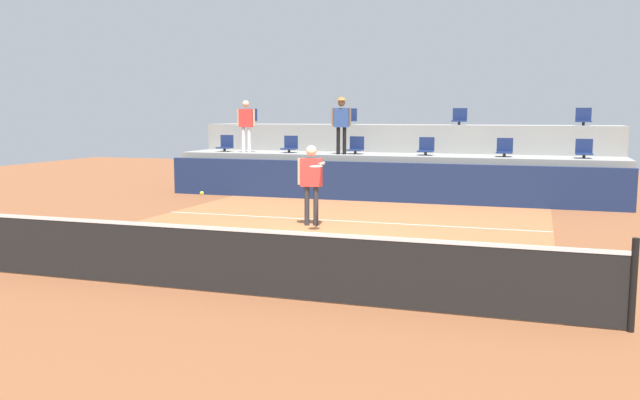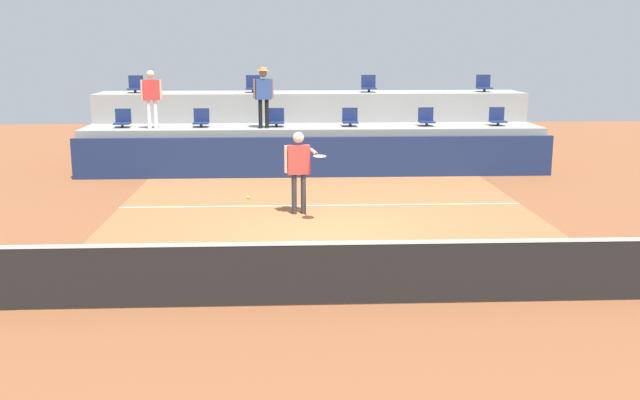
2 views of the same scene
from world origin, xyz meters
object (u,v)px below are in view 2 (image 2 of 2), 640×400
stadium_chair_upper_right (369,85)px  stadium_chair_upper_far_right (484,85)px  stadium_chair_lower_mid_left (276,119)px  spectator_leaning_on_rail (151,94)px  stadium_chair_lower_mid_right (350,119)px  stadium_chair_lower_left (201,119)px  tennis_ball (248,197)px  stadium_chair_upper_far_left (135,86)px  stadium_chair_lower_far_left (123,120)px  stadium_chair_upper_left (253,85)px  tennis_player (299,164)px  spectator_with_hat (263,91)px  stadium_chair_lower_right (426,118)px  stadium_chair_lower_far_right (497,118)px

stadium_chair_upper_right → stadium_chair_upper_far_right: size_ratio=1.00×
stadium_chair_lower_mid_left → spectator_leaning_on_rail: 3.52m
stadium_chair_upper_far_right → stadium_chair_lower_mid_right: bearing=-157.3°
stadium_chair_lower_left → stadium_chair_lower_mid_right: bearing=0.0°
stadium_chair_lower_mid_left → tennis_ball: stadium_chair_lower_mid_left is taller
stadium_chair_upper_far_right → tennis_ball: size_ratio=7.65×
tennis_ball → stadium_chair_upper_right: bearing=73.3°
stadium_chair_upper_far_left → stadium_chair_lower_mid_left: bearing=-22.8°
stadium_chair_lower_far_left → stadium_chair_upper_left: 4.12m
stadium_chair_lower_mid_left → stadium_chair_upper_right: (2.83, 1.80, 0.85)m
stadium_chair_upper_left → tennis_ball: bearing=-88.2°
stadium_chair_upper_far_left → stadium_chair_lower_left: bearing=-39.9°
tennis_ball → tennis_player: bearing=74.2°
spectator_with_hat → stadium_chair_upper_far_right: bearing=17.9°
tennis_player → spectator_with_hat: bearing=99.5°
stadium_chair_lower_far_left → spectator_with_hat: spectator_with_hat is taller
tennis_player → tennis_ball: 3.36m
stadium_chair_upper_far_left → stadium_chair_lower_far_left: bearing=-91.6°
stadium_chair_lower_right → stadium_chair_upper_left: stadium_chair_upper_left is taller
stadium_chair_upper_left → stadium_chair_upper_far_right: size_ratio=1.00×
stadium_chair_lower_far_right → stadium_chair_upper_right: 4.06m
stadium_chair_upper_far_left → stadium_chair_upper_far_right: bearing=0.0°
spectator_with_hat → tennis_ball: size_ratio=24.67×
stadium_chair_lower_far_right → tennis_player: bearing=-135.9°
stadium_chair_lower_mid_right → stadium_chair_upper_far_left: bearing=164.2°
tennis_player → spectator_with_hat: 5.47m
stadium_chair_lower_far_right → spectator_leaning_on_rail: spectator_leaning_on_rail is taller
stadium_chair_lower_far_left → stadium_chair_upper_far_left: (0.05, 1.80, 0.85)m
stadium_chair_upper_left → spectator_leaning_on_rail: spectator_leaning_on_rail is taller
stadium_chair_upper_far_left → stadium_chair_upper_far_right: (10.68, 0.00, 0.00)m
stadium_chair_lower_mid_left → stadium_chair_lower_far_right: size_ratio=1.00×
stadium_chair_lower_left → stadium_chair_lower_right: (6.41, 0.00, 0.00)m
stadium_chair_lower_right → stadium_chair_lower_far_right: (2.07, 0.00, 0.00)m
stadium_chair_lower_far_right → stadium_chair_upper_far_left: stadium_chair_upper_far_left is taller
tennis_player → spectator_with_hat: (-0.88, 5.26, 1.19)m
stadium_chair_upper_right → tennis_player: 7.89m
stadium_chair_lower_right → stadium_chair_upper_far_right: (2.12, 1.80, 0.85)m
stadium_chair_upper_far_left → stadium_chair_upper_right: 7.10m
stadium_chair_lower_mid_right → stadium_chair_lower_mid_left: bearing=180.0°
spectator_leaning_on_rail → tennis_ball: 9.10m
stadium_chair_upper_right → tennis_player: bearing=-107.1°
stadium_chair_lower_far_right → stadium_chair_upper_far_right: stadium_chair_upper_far_right is taller
stadium_chair_upper_far_right → tennis_ball: 12.72m
stadium_chair_lower_mid_right → tennis_ball: bearing=-105.6°
stadium_chair_lower_far_left → stadium_chair_lower_left: size_ratio=1.00×
stadium_chair_lower_far_left → stadium_chair_upper_far_right: 10.91m
stadium_chair_lower_far_left → stadium_chair_upper_far_right: size_ratio=1.00×
stadium_chair_lower_mid_right → stadium_chair_lower_far_right: 4.26m
stadium_chair_lower_right → stadium_chair_upper_far_right: stadium_chair_upper_far_right is taller
stadium_chair_lower_far_left → stadium_chair_lower_far_right: size_ratio=1.00×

